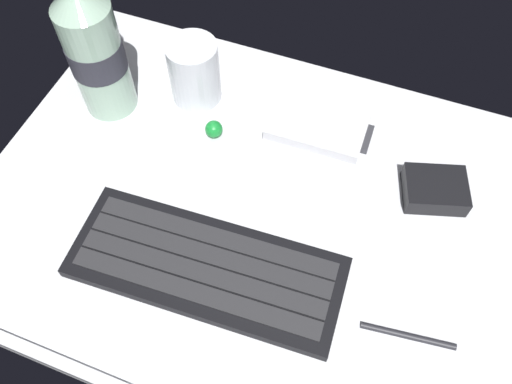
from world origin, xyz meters
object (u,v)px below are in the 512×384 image
at_px(charger_block, 435,189).
at_px(trackball_mouse, 214,129).
at_px(handheld_device, 319,126).
at_px(juice_cup, 195,74).
at_px(keyboard, 207,267).
at_px(water_bottle, 95,50).
at_px(stylus_pen, 408,335).

height_order(charger_block, trackball_mouse, charger_block).
height_order(handheld_device, juice_cup, juice_cup).
xyz_separation_m(keyboard, trackball_mouse, (-0.07, 0.17, 0.00)).
bearing_deg(keyboard, trackball_mouse, 110.91).
bearing_deg(handheld_device, water_bottle, -168.70).
bearing_deg(water_bottle, trackball_mouse, -0.62).
relative_size(keyboard, charger_block, 4.22).
bearing_deg(stylus_pen, juice_cup, 139.43).
bearing_deg(handheld_device, keyboard, -103.44).
bearing_deg(handheld_device, trackball_mouse, -155.42).
distance_m(handheld_device, trackball_mouse, 0.13).
xyz_separation_m(water_bottle, stylus_pen, (0.43, -0.17, -0.09)).
relative_size(water_bottle, trackball_mouse, 9.45).
relative_size(water_bottle, stylus_pen, 2.19).
bearing_deg(keyboard, handheld_device, 76.56).
xyz_separation_m(handheld_device, water_bottle, (-0.27, -0.05, 0.08)).
bearing_deg(keyboard, juice_cup, 116.67).
bearing_deg(stylus_pen, keyboard, 174.64).
bearing_deg(handheld_device, charger_block, -16.63).
height_order(trackball_mouse, stylus_pen, trackball_mouse).
relative_size(juice_cup, trackball_mouse, 3.86).
bearing_deg(keyboard, stylus_pen, 1.69).
bearing_deg(keyboard, water_bottle, 140.72).
relative_size(handheld_device, trackball_mouse, 5.88).
relative_size(trackball_mouse, stylus_pen, 0.23).
bearing_deg(trackball_mouse, juice_cup, 131.79).
relative_size(keyboard, water_bottle, 1.42).
height_order(juice_cup, trackball_mouse, juice_cup).
distance_m(keyboard, juice_cup, 0.25).
bearing_deg(juice_cup, charger_block, -7.80).
distance_m(handheld_device, water_bottle, 0.28).
xyz_separation_m(juice_cup, trackball_mouse, (0.05, -0.05, -0.03)).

